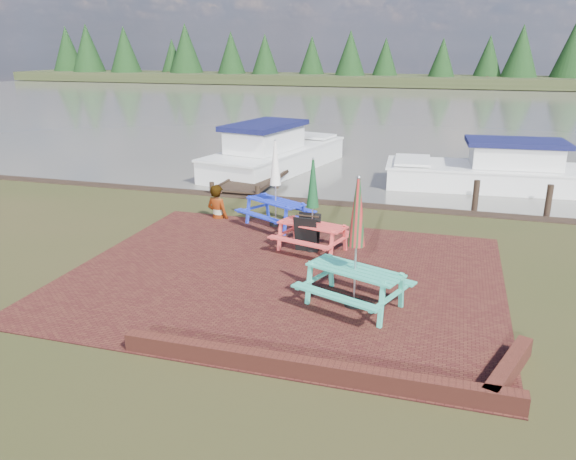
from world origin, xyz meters
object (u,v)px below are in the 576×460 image
(person, at_px, (217,185))
(boat_near, at_px, (493,173))
(chalkboard, at_px, (307,233))
(jetty, at_px, (275,167))
(picnic_table_teal, at_px, (355,263))
(boat_jetty, at_px, (274,155))
(picnic_table_red, at_px, (312,220))
(picnic_table_blue, at_px, (276,197))

(person, bearing_deg, boat_near, -121.68)
(chalkboard, bearing_deg, jetty, 115.37)
(picnic_table_teal, distance_m, boat_jetty, 13.11)
(jetty, height_order, boat_jetty, boat_jetty)
(chalkboard, height_order, boat_near, boat_near)
(picnic_table_teal, height_order, boat_jetty, picnic_table_teal)
(chalkboard, relative_size, jetty, 0.10)
(boat_jetty, height_order, boat_near, boat_jetty)
(picnic_table_teal, relative_size, person, 1.28)
(picnic_table_red, bearing_deg, picnic_table_teal, -45.10)
(boat_near, bearing_deg, picnic_table_red, 148.69)
(picnic_table_red, bearing_deg, chalkboard, -146.20)
(picnic_table_red, bearing_deg, picnic_table_blue, 146.86)
(picnic_table_teal, relative_size, picnic_table_red, 1.11)
(chalkboard, distance_m, boat_jetty, 10.05)
(picnic_table_teal, height_order, picnic_table_blue, picnic_table_teal)
(picnic_table_teal, distance_m, picnic_table_red, 3.06)
(picnic_table_red, bearing_deg, person, 165.91)
(person, bearing_deg, boat_jetty, -67.70)
(boat_near, distance_m, person, 10.25)
(picnic_table_teal, height_order, chalkboard, picnic_table_teal)
(picnic_table_red, bearing_deg, boat_near, 78.58)
(boat_jetty, bearing_deg, chalkboard, -55.23)
(picnic_table_blue, relative_size, boat_jetty, 0.29)
(jetty, bearing_deg, picnic_table_blue, -71.91)
(boat_jetty, xyz_separation_m, boat_near, (8.37, -0.64, -0.08))
(picnic_table_teal, relative_size, boat_jetty, 0.31)
(picnic_table_blue, height_order, chalkboard, picnic_table_blue)
(picnic_table_blue, xyz_separation_m, boat_near, (5.87, 6.98, -0.44))
(picnic_table_blue, xyz_separation_m, jetty, (-2.28, 6.98, -0.70))
(picnic_table_red, height_order, picnic_table_blue, picnic_table_blue)
(picnic_table_teal, bearing_deg, boat_near, 96.56)
(boat_near, height_order, person, person)
(boat_near, bearing_deg, picnic_table_teal, 161.28)
(picnic_table_blue, height_order, person, picnic_table_blue)
(jetty, bearing_deg, person, -85.95)
(picnic_table_blue, xyz_separation_m, person, (-1.80, 0.21, 0.14))
(picnic_table_red, distance_m, jetty, 9.42)
(picnic_table_blue, bearing_deg, person, -157.97)
(jetty, xyz_separation_m, person, (0.48, -6.77, 0.85))
(picnic_table_teal, xyz_separation_m, boat_near, (2.95, 11.30, -0.49))
(jetty, distance_m, boat_near, 8.16)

